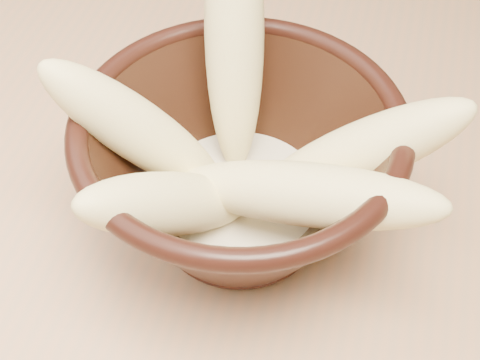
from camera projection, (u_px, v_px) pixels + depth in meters
name	position (u px, v px, depth m)	size (l,w,h in m)	color
bowl	(240.00, 170.00, 0.42)	(0.20, 0.20, 0.11)	black
milk_puddle	(240.00, 197.00, 0.44)	(0.12, 0.12, 0.02)	beige
banana_upright	(234.00, 34.00, 0.42)	(0.04, 0.04, 0.18)	#F0D78E
banana_left	(137.00, 130.00, 0.41)	(0.04, 0.04, 0.14)	#F0D78E
banana_right	(359.00, 153.00, 0.40)	(0.04, 0.04, 0.15)	#F0D78E
banana_across	(303.00, 194.00, 0.38)	(0.04, 0.04, 0.17)	#F0D78E
banana_front	(170.00, 204.00, 0.39)	(0.04, 0.04, 0.13)	#F0D78E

